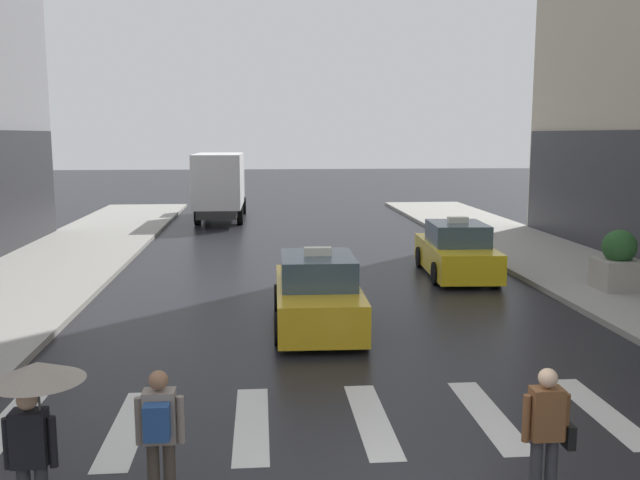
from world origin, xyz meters
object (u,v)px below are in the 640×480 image
pedestrian_with_backpack (160,430)px  planter_mid_block (618,262)px  box_truck (220,184)px  taxi_second (456,252)px  pedestrian_with_handbag (547,429)px  taxi_lead (317,294)px  pedestrian_with_umbrella (35,402)px

pedestrian_with_backpack → planter_mid_block: (10.67, 9.97, -0.10)m
box_truck → pedestrian_with_backpack: box_truck is taller
taxi_second → pedestrian_with_handbag: size_ratio=2.80×
taxi_lead → pedestrian_with_handbag: taxi_lead is taller
taxi_lead → taxi_second: size_ratio=0.99×
pedestrian_with_umbrella → pedestrian_with_handbag: pedestrian_with_umbrella is taller
pedestrian_with_backpack → pedestrian_with_handbag: size_ratio=1.00×
taxi_lead → taxi_second: 7.06m
taxi_second → pedestrian_with_backpack: 14.66m
taxi_lead → taxi_second: bearing=48.5°
taxi_lead → pedestrian_with_umbrella: bearing=-114.3°
taxi_lead → pedestrian_with_backpack: 7.92m
taxi_lead → planter_mid_block: bearing=16.3°
box_truck → pedestrian_with_handbag: bearing=-79.3°
box_truck → pedestrian_with_umbrella: 27.52m
box_truck → taxi_second: bearing=-61.1°
pedestrian_with_umbrella → pedestrian_with_backpack: pedestrian_with_umbrella is taller
taxi_second → pedestrian_with_umbrella: size_ratio=2.39×
taxi_second → pedestrian_with_backpack: (-7.08, -12.84, 0.25)m
taxi_second → box_truck: bearing=118.9°
taxi_lead → pedestrian_with_umbrella: (-3.59, -7.97, 0.79)m
taxi_second → pedestrian_with_umbrella: bearing=-121.9°
planter_mid_block → pedestrian_with_backpack: bearing=-137.0°
pedestrian_with_backpack → pedestrian_with_handbag: bearing=-3.5°
planter_mid_block → pedestrian_with_handbag: bearing=-121.6°
pedestrian_with_handbag → planter_mid_block: planter_mid_block is taller
taxi_second → planter_mid_block: size_ratio=2.89×
pedestrian_with_umbrella → taxi_lead: bearing=65.7°
pedestrian_with_handbag → planter_mid_block: (6.31, 10.24, -0.06)m
box_truck → pedestrian_with_backpack: 27.12m
planter_mid_block → taxi_second: bearing=141.4°
taxi_lead → pedestrian_with_umbrella: pedestrian_with_umbrella is taller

